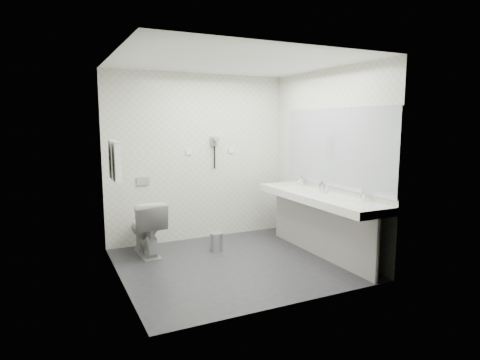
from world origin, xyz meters
TOP-DOWN VIEW (x-y plane):
  - floor at (0.00, 0.00)m, footprint 2.80×2.80m
  - ceiling at (0.00, 0.00)m, footprint 2.80×2.80m
  - wall_back at (0.00, 1.30)m, footprint 2.80×0.00m
  - wall_front at (0.00, -1.30)m, footprint 2.80×0.00m
  - wall_left at (-1.40, 0.00)m, footprint 0.00×2.60m
  - wall_right at (1.40, 0.00)m, footprint 0.00×2.60m
  - vanity_counter at (1.12, -0.20)m, footprint 0.55×2.20m
  - vanity_panel at (1.15, -0.20)m, footprint 0.03×2.15m
  - vanity_post_near at (1.18, -1.24)m, footprint 0.06×0.06m
  - vanity_post_far at (1.18, 0.84)m, footprint 0.06×0.06m
  - mirror at (1.39, -0.20)m, footprint 0.02×2.20m
  - basin_near at (1.12, -0.85)m, footprint 0.40×0.31m
  - basin_far at (1.12, 0.45)m, footprint 0.40×0.31m
  - faucet_near at (1.32, -0.85)m, footprint 0.04×0.04m
  - faucet_far at (1.32, 0.45)m, footprint 0.04×0.04m
  - soap_bottle_a at (1.22, -0.17)m, footprint 0.06×0.06m
  - soap_bottle_c at (1.25, -0.22)m, footprint 0.05×0.05m
  - glass_left at (1.36, 0.04)m, footprint 0.07×0.07m
  - toilet at (-0.92, 0.86)m, footprint 0.45×0.76m
  - flush_plate at (-0.85, 1.29)m, footprint 0.18×0.02m
  - pedal_bin at (-0.01, 0.58)m, footprint 0.22×0.22m
  - bin_lid at (-0.01, 0.58)m, footprint 0.17×0.17m
  - towel_rail at (-1.35, 0.55)m, footprint 0.02×0.62m
  - towel_near at (-1.34, 0.41)m, footprint 0.07×0.24m
  - towel_far at (-1.34, 0.69)m, footprint 0.07×0.24m
  - dryer_cradle at (0.25, 1.27)m, footprint 0.10×0.04m
  - dryer_barrel at (0.25, 1.20)m, footprint 0.08×0.14m
  - dryer_cord at (0.25, 1.26)m, footprint 0.02×0.02m
  - switch_plate_a at (-0.15, 1.29)m, footprint 0.09×0.02m
  - switch_plate_b at (0.55, 1.29)m, footprint 0.09×0.02m

SIDE VIEW (x-z plane):
  - floor at x=0.00m, z-range 0.00..0.00m
  - pedal_bin at x=-0.01m, z-range 0.00..0.24m
  - bin_lid at x=-0.01m, z-range 0.24..0.26m
  - vanity_panel at x=1.15m, z-range 0.00..0.75m
  - vanity_post_near at x=1.18m, z-range 0.00..0.75m
  - vanity_post_far at x=1.18m, z-range 0.00..0.75m
  - toilet at x=-0.92m, z-range 0.00..0.75m
  - vanity_counter at x=1.12m, z-range 0.75..0.85m
  - basin_near at x=1.12m, z-range 0.81..0.86m
  - basin_far at x=1.12m, z-range 0.81..0.86m
  - soap_bottle_a at x=1.22m, z-range 0.85..0.95m
  - glass_left at x=1.36m, z-range 0.85..0.97m
  - soap_bottle_c at x=1.25m, z-range 0.85..0.98m
  - faucet_near at x=1.32m, z-range 0.85..1.00m
  - faucet_far at x=1.32m, z-range 0.85..1.00m
  - flush_plate at x=-0.85m, z-range 0.89..1.01m
  - wall_back at x=0.00m, z-range -0.15..2.65m
  - wall_front at x=0.00m, z-range -0.15..2.65m
  - wall_left at x=-1.40m, z-range -0.05..2.55m
  - wall_right at x=1.40m, z-range -0.05..2.55m
  - dryer_cord at x=0.25m, z-range 1.07..1.43m
  - towel_near at x=-1.34m, z-range 1.09..1.57m
  - towel_far at x=-1.34m, z-range 1.09..1.57m
  - switch_plate_a at x=-0.15m, z-range 1.31..1.40m
  - switch_plate_b at x=0.55m, z-range 1.31..1.40m
  - mirror at x=1.39m, z-range 0.92..1.98m
  - dryer_cradle at x=0.25m, z-range 1.43..1.57m
  - dryer_barrel at x=0.25m, z-range 1.49..1.57m
  - towel_rail at x=-1.35m, z-range 1.54..1.56m
  - ceiling at x=0.00m, z-range 2.50..2.50m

